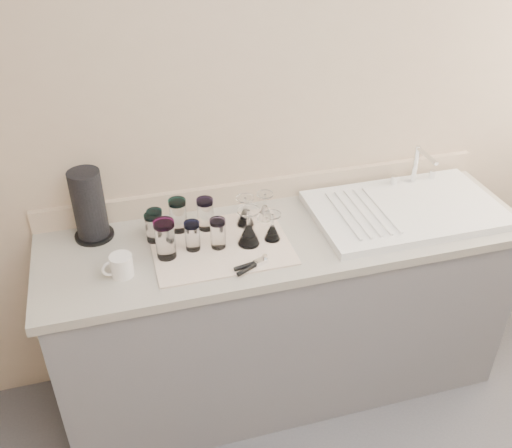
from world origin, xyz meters
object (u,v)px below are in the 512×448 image
object	(u,v)px
tumbler_teal	(156,224)
can_opener	(252,265)
goblet_back_left	(245,215)
goblet_front_right	(272,231)
tumbler_cyan	(178,215)
tumbler_blue	(192,236)
goblet_front_left	(249,232)
tumbler_magenta	(165,239)
sink_unit	(406,209)
tumbler_purple	(205,214)
tumbler_lavender	(218,233)
white_mug	(121,266)
tumbler_extra	(153,227)
goblet_back_right	(265,210)
paper_towel_roll	(89,206)

from	to	relation	value
tumbler_teal	can_opener	world-z (taller)	tumbler_teal
goblet_back_left	goblet_front_right	distance (m)	0.16
tumbler_cyan	goblet_back_left	size ratio (longest dim) A/B	1.09
tumbler_blue	goblet_front_left	xyz separation A→B (m)	(0.22, -0.03, -0.01)
tumbler_magenta	goblet_front_right	xyz separation A→B (m)	(0.43, 0.00, -0.04)
tumbler_teal	tumbler_magenta	distance (m)	0.15
sink_unit	tumbler_cyan	distance (m)	1.00
tumbler_purple	tumbler_magenta	size ratio (longest dim) A/B	0.86
goblet_front_left	tumbler_lavender	bearing A→B (deg)	174.44
tumbler_magenta	white_mug	world-z (taller)	tumbler_magenta
goblet_front_right	can_opener	xyz separation A→B (m)	(-0.13, -0.16, -0.03)
sink_unit	tumbler_magenta	world-z (taller)	sink_unit
goblet_front_left	tumbler_purple	bearing A→B (deg)	132.52
tumbler_blue	can_opener	size ratio (longest dim) A/B	0.87
tumbler_lavender	goblet_back_left	bearing A→B (deg)	41.20
goblet_front_left	tumbler_blue	bearing A→B (deg)	173.46
goblet_front_right	can_opener	size ratio (longest dim) A/B	0.86
tumbler_extra	can_opener	distance (m)	0.44
tumbler_extra	tumbler_teal	bearing A→B (deg)	58.72
tumbler_cyan	goblet_back_right	bearing A→B (deg)	-1.98
sink_unit	tumbler_teal	size ratio (longest dim) A/B	6.52
tumbler_extra	goblet_back_left	distance (m)	0.39
goblet_back_left	tumbler_teal	bearing A→B (deg)	178.56
tumbler_magenta	tumbler_blue	size ratio (longest dim) A/B	1.31
tumbler_teal	tumbler_blue	world-z (taller)	tumbler_teal
tumbler_blue	tumbler_lavender	world-z (taller)	tumbler_lavender
tumbler_magenta	goblet_back_right	xyz separation A→B (m)	(0.45, 0.16, -0.04)
tumbler_cyan	can_opener	xyz separation A→B (m)	(0.23, -0.33, -0.06)
tumbler_extra	tumbler_magenta	bearing A→B (deg)	-74.36
tumbler_magenta	goblet_front_right	distance (m)	0.44
tumbler_purple	paper_towel_roll	bearing A→B (deg)	170.53
tumbler_cyan	tumbler_blue	xyz separation A→B (m)	(0.03, -0.15, -0.01)
tumbler_blue	tumbler_lavender	size ratio (longest dim) A/B	0.97
tumbler_cyan	goblet_back_left	xyz separation A→B (m)	(0.28, -0.03, -0.03)
goblet_back_right	tumbler_blue	bearing A→B (deg)	-158.27
tumbler_extra	goblet_front_left	xyz separation A→B (m)	(0.37, -0.13, -0.01)
goblet_back_right	sink_unit	bearing A→B (deg)	-10.40
goblet_back_right	paper_towel_roll	world-z (taller)	paper_towel_roll
goblet_front_left	paper_towel_roll	distance (m)	0.65
tumbler_teal	white_mug	world-z (taller)	tumbler_teal
tumbler_teal	goblet_front_right	bearing A→B (deg)	-17.69
tumbler_cyan	tumbler_magenta	distance (m)	0.19
goblet_back_right	goblet_front_right	bearing A→B (deg)	-95.40
tumbler_teal	goblet_front_left	bearing A→B (deg)	-22.88
tumbler_teal	tumbler_cyan	world-z (taller)	tumbler_cyan
tumbler_lavender	tumbler_purple	bearing A→B (deg)	98.23
sink_unit	tumbler_lavender	distance (m)	0.86
sink_unit	tumbler_teal	world-z (taller)	sink_unit
tumbler_blue	goblet_back_left	distance (m)	0.27
sink_unit	white_mug	bearing A→B (deg)	-175.09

